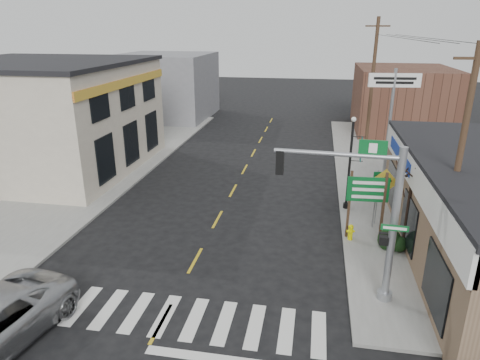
% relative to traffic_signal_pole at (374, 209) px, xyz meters
% --- Properties ---
extents(ground, '(140.00, 140.00, 0.00)m').
position_rel_traffic_signal_pole_xyz_m(ground, '(-6.54, -2.48, -3.46)').
color(ground, black).
rests_on(ground, ground).
extents(sidewalk_right, '(6.00, 38.00, 0.13)m').
position_rel_traffic_signal_pole_xyz_m(sidewalk_right, '(2.46, 10.52, -3.40)').
color(sidewalk_right, gray).
rests_on(sidewalk_right, ground).
extents(sidewalk_left, '(6.00, 38.00, 0.13)m').
position_rel_traffic_signal_pole_xyz_m(sidewalk_left, '(-15.54, 10.52, -3.40)').
color(sidewalk_left, gray).
rests_on(sidewalk_left, ground).
extents(center_line, '(0.12, 56.00, 0.01)m').
position_rel_traffic_signal_pole_xyz_m(center_line, '(-6.54, 5.52, -3.46)').
color(center_line, gold).
rests_on(center_line, ground).
extents(crosswalk, '(11.00, 2.20, 0.01)m').
position_rel_traffic_signal_pole_xyz_m(crosswalk, '(-6.54, -2.08, -3.46)').
color(crosswalk, silver).
rests_on(crosswalk, ground).
extents(left_building, '(12.00, 12.00, 6.80)m').
position_rel_traffic_signal_pole_xyz_m(left_building, '(-19.54, 11.52, -0.06)').
color(left_building, beige).
rests_on(left_building, ground).
extents(bldg_distant_right, '(8.00, 10.00, 5.60)m').
position_rel_traffic_signal_pole_xyz_m(bldg_distant_right, '(5.46, 27.52, -0.66)').
color(bldg_distant_right, brown).
rests_on(bldg_distant_right, ground).
extents(bldg_distant_left, '(9.00, 10.00, 6.40)m').
position_rel_traffic_signal_pole_xyz_m(bldg_distant_left, '(-17.54, 29.52, -0.26)').
color(bldg_distant_left, slate).
rests_on(bldg_distant_left, ground).
extents(traffic_signal_pole, '(4.41, 0.37, 5.58)m').
position_rel_traffic_signal_pole_xyz_m(traffic_signal_pole, '(0.00, 0.00, 0.00)').
color(traffic_signal_pole, '#92969B').
rests_on(traffic_signal_pole, sidewalk_right).
extents(guide_sign, '(1.77, 0.14, 3.09)m').
position_rel_traffic_signal_pole_xyz_m(guide_sign, '(0.33, 4.51, -1.35)').
color(guide_sign, '#473120').
rests_on(guide_sign, sidewalk_right).
extents(fire_hydrant, '(0.23, 0.23, 0.72)m').
position_rel_traffic_signal_pole_xyz_m(fire_hydrant, '(-0.24, 4.25, -2.94)').
color(fire_hydrant, '#E1DD00').
rests_on(fire_hydrant, sidewalk_right).
extents(ped_crossing_sign, '(1.15, 0.08, 2.95)m').
position_rel_traffic_signal_pole_xyz_m(ped_crossing_sign, '(1.17, 5.54, -1.33)').
color(ped_crossing_sign, gray).
rests_on(ped_crossing_sign, sidewalk_right).
extents(lamp_post, '(0.62, 0.49, 4.76)m').
position_rel_traffic_signal_pole_xyz_m(lamp_post, '(-0.18, 7.81, -0.56)').
color(lamp_post, black).
rests_on(lamp_post, sidewalk_right).
extents(dance_center_sign, '(3.07, 0.19, 6.53)m').
position_rel_traffic_signal_pole_xyz_m(dance_center_sign, '(2.46, 14.09, 1.61)').
color(dance_center_sign, gray).
rests_on(dance_center_sign, sidewalk_right).
extents(bare_tree, '(2.33, 2.33, 4.66)m').
position_rel_traffic_signal_pole_xyz_m(bare_tree, '(1.94, 3.86, 0.33)').
color(bare_tree, black).
rests_on(bare_tree, sidewalk_right).
extents(shrub_front, '(1.14, 1.14, 0.86)m').
position_rel_traffic_signal_pole_xyz_m(shrub_front, '(3.38, 1.89, -2.90)').
color(shrub_front, '#1A3613').
rests_on(shrub_front, sidewalk_right).
extents(shrub_back, '(0.98, 0.98, 0.73)m').
position_rel_traffic_signal_pole_xyz_m(shrub_back, '(1.34, 3.79, -2.96)').
color(shrub_back, black).
rests_on(shrub_back, sidewalk_right).
extents(utility_pole_near, '(1.47, 0.22, 8.45)m').
position_rel_traffic_signal_pole_xyz_m(utility_pole_near, '(2.96, 2.14, 1.00)').
color(utility_pole_near, '#42351E').
rests_on(utility_pole_near, sidewalk_right).
extents(utility_pole_far, '(1.65, 0.25, 9.51)m').
position_rel_traffic_signal_pole_xyz_m(utility_pole_far, '(1.72, 18.84, 1.55)').
color(utility_pole_far, '#433321').
rests_on(utility_pole_far, sidewalk_right).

